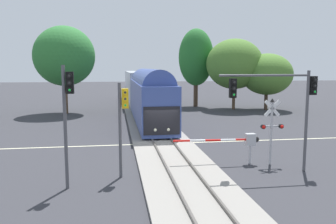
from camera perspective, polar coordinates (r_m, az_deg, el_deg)
ground_plane at (r=26.13m, az=-0.94°, el=-5.19°), size 220.00×220.00×0.00m
road_centre_stripe at (r=26.13m, az=-0.94°, el=-5.18°), size 44.00×0.20×0.01m
railway_track at (r=26.11m, az=-0.94°, el=-4.98°), size 4.40×80.00×0.32m
commuter_train at (r=44.67m, az=-4.26°, el=3.66°), size 3.04×40.93×5.16m
crossing_gate_near at (r=20.96m, az=12.04°, el=-4.61°), size 5.15×0.40×1.80m
crossing_signal_mast at (r=21.02m, az=16.59°, el=-1.97°), size 1.36×0.44×3.90m
traffic_signal_median at (r=17.83m, az=-7.43°, el=-0.41°), size 0.53×0.38×4.90m
traffic_signal_near_left at (r=16.58m, az=-16.12°, el=0.77°), size 0.53×0.38×5.78m
traffic_signal_near_right at (r=19.37m, az=18.21°, el=2.53°), size 5.36×0.38×5.50m
oak_behind_train at (r=44.17m, az=-16.58°, el=8.74°), size 7.29×7.29×10.55m
elm_centre_background at (r=50.29m, az=4.60°, el=8.86°), size 4.94×4.94×11.05m
oak_far_right at (r=47.60m, az=10.80°, el=7.71°), size 7.46×7.46×9.38m
maple_right_background at (r=47.87m, az=15.85°, el=5.95°), size 6.69×6.69×7.43m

